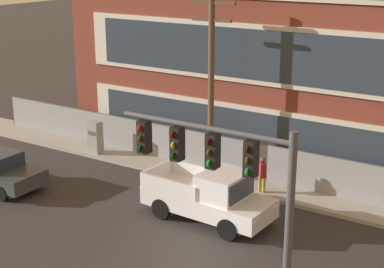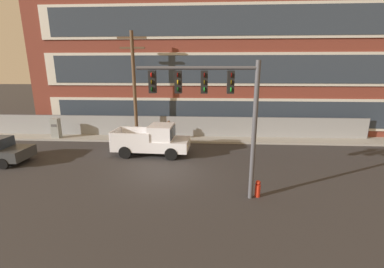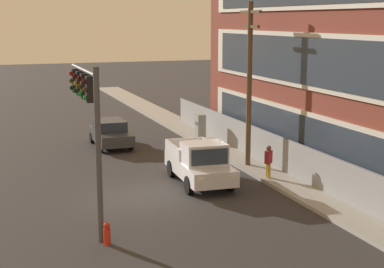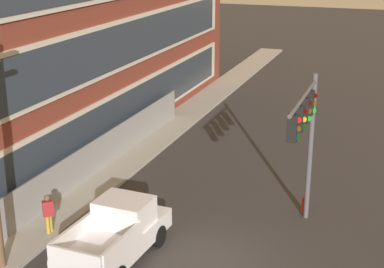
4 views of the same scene
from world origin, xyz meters
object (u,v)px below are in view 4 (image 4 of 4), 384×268
object	(u,v)px
pickup_truck_white	(117,234)
fire_hydrant	(304,205)
traffic_signal_mast	(305,125)
pedestrian_near_cabinet	(48,213)

from	to	relation	value
pickup_truck_white	fire_hydrant	distance (m)	8.06
traffic_signal_mast	fire_hydrant	world-z (taller)	traffic_signal_mast
traffic_signal_mast	pickup_truck_white	size ratio (longest dim) A/B	1.16
traffic_signal_mast	fire_hydrant	size ratio (longest dim) A/B	7.59
pedestrian_near_cabinet	fire_hydrant	bearing A→B (deg)	-58.81
traffic_signal_mast	pickup_truck_white	bearing A→B (deg)	124.13
traffic_signal_mast	fire_hydrant	bearing A→B (deg)	4.05
pickup_truck_white	pedestrian_near_cabinet	xyz separation A→B (m)	(0.60, 3.16, 0.02)
traffic_signal_mast	pedestrian_near_cabinet	distance (m)	10.00
traffic_signal_mast	fire_hydrant	distance (m)	4.50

